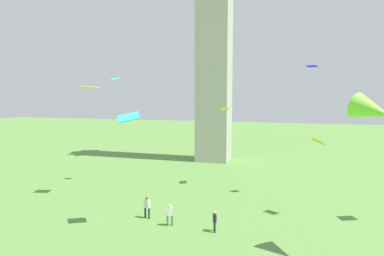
% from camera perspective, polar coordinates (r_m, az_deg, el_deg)
% --- Properties ---
extents(monument_obelisk, '(4.96, 4.96, 45.79)m').
position_cam_1_polar(monument_obelisk, '(53.33, 3.93, 19.35)').
color(monument_obelisk, '#B7B2A8').
rests_on(monument_obelisk, ground_plane).
extents(person_0, '(0.56, 0.39, 1.84)m').
position_cam_1_polar(person_0, '(28.52, -7.81, -13.25)').
color(person_0, '#2D3338').
rests_on(person_0, ground_plane).
extents(person_1, '(0.36, 0.48, 1.62)m').
position_cam_1_polar(person_1, '(25.75, 3.95, -15.63)').
color(person_1, '#2D3338').
rests_on(person_1, ground_plane).
extents(person_2, '(0.51, 0.44, 1.71)m').
position_cam_1_polar(person_2, '(26.82, -3.88, -14.63)').
color(person_2, '#51754C').
rests_on(person_2, ground_plane).
extents(kite_flying_0, '(1.05, 0.85, 0.36)m').
position_cam_1_polar(kite_flying_0, '(38.97, -13.18, 8.27)').
color(kite_flying_0, '#38EBD9').
extents(kite_flying_1, '(1.21, 1.47, 0.44)m').
position_cam_1_polar(kite_flying_1, '(36.94, 5.68, 3.31)').
color(kite_flying_1, yellow).
extents(kite_flying_2, '(1.18, 1.21, 0.68)m').
position_cam_1_polar(kite_flying_2, '(29.24, 21.03, -2.17)').
color(kite_flying_2, gold).
extents(kite_flying_3, '(1.15, 1.03, 0.33)m').
position_cam_1_polar(kite_flying_3, '(34.53, 20.10, 10.05)').
color(kite_flying_3, '#040AD7').
extents(kite_flying_4, '(1.76, 1.41, 0.21)m').
position_cam_1_polar(kite_flying_4, '(34.19, -17.33, 6.80)').
color(kite_flying_4, yellow).
extents(kite_flying_6, '(2.94, 2.91, 2.10)m').
position_cam_1_polar(kite_flying_6, '(22.15, 28.89, 2.71)').
color(kite_flying_6, '#7DE934').
extents(kite_flying_7, '(1.92, 1.56, 0.84)m').
position_cam_1_polar(kite_flying_7, '(25.28, -11.00, 1.83)').
color(kite_flying_7, '#35F0EA').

